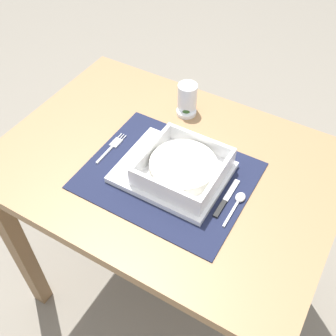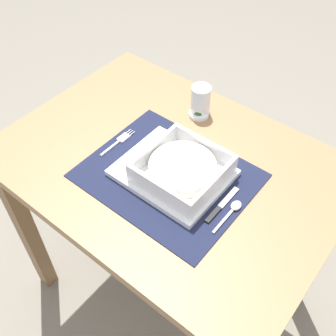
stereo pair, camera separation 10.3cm
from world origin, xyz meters
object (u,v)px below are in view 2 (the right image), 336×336
object	(u,v)px
spoon	(233,209)
condiment_saucer	(199,113)
drinking_glass	(200,102)
porridge_bowl	(182,170)
butter_knife	(220,207)
dining_table	(169,190)
fork	(120,141)

from	to	relation	value
spoon	condiment_saucer	xyz separation A→B (m)	(-0.27, 0.23, 0.00)
drinking_glass	condiment_saucer	world-z (taller)	drinking_glass
porridge_bowl	drinking_glass	world-z (taller)	drinking_glass
butter_knife	condiment_saucer	distance (m)	0.35
dining_table	spoon	xyz separation A→B (m)	(0.22, -0.03, 0.13)
drinking_glass	fork	bearing A→B (deg)	-112.11
fork	drinking_glass	xyz separation A→B (m)	(0.10, 0.24, 0.03)
butter_knife	drinking_glass	size ratio (longest dim) A/B	1.45
drinking_glass	condiment_saucer	xyz separation A→B (m)	(0.01, -0.01, -0.03)
dining_table	porridge_bowl	world-z (taller)	porridge_bowl
butter_knife	drinking_glass	distance (m)	0.36
dining_table	fork	world-z (taller)	fork
dining_table	fork	bearing A→B (deg)	-169.74
drinking_glass	condiment_saucer	size ratio (longest dim) A/B	1.52
porridge_bowl	drinking_glass	size ratio (longest dim) A/B	2.17
dining_table	fork	distance (m)	0.20
condiment_saucer	butter_knife	bearing A→B (deg)	-45.57
spoon	condiment_saucer	bearing A→B (deg)	135.63
porridge_bowl	fork	bearing A→B (deg)	179.36
butter_knife	condiment_saucer	size ratio (longest dim) A/B	2.21
butter_knife	condiment_saucer	xyz separation A→B (m)	(-0.24, 0.25, 0.00)
porridge_bowl	spoon	distance (m)	0.16
porridge_bowl	spoon	size ratio (longest dim) A/B	1.74
drinking_glass	spoon	bearing A→B (deg)	-41.73
fork	drinking_glass	size ratio (longest dim) A/B	1.41
drinking_glass	porridge_bowl	bearing A→B (deg)	-63.68
fork	condiment_saucer	bearing A→B (deg)	67.62
spoon	drinking_glass	bearing A→B (deg)	134.64
fork	butter_knife	distance (m)	0.35
fork	butter_knife	world-z (taller)	butter_knife
butter_knife	porridge_bowl	bearing A→B (deg)	178.21
fork	butter_knife	xyz separation A→B (m)	(0.35, -0.02, 0.00)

